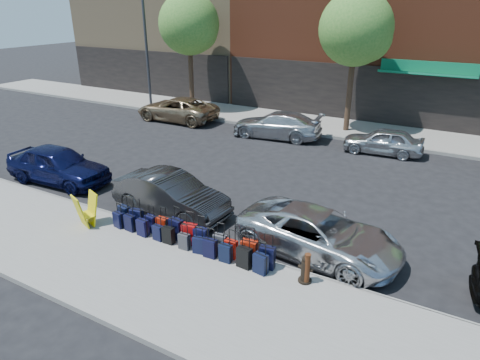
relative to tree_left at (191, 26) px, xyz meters
The scene contains 39 objects.
ground 14.72m from the tree_left, 43.94° to the right, with size 120.00×120.00×0.00m, color black.
sidewalk_near 19.54m from the tree_left, 58.36° to the right, with size 60.00×4.00×0.15m, color gray.
sidewalk_far 11.22m from the tree_left, ahead, with size 60.00×4.00×0.15m, color gray.
curb_near 17.92m from the tree_left, 54.81° to the right, with size 60.00×0.08×0.15m, color gray.
curb_far 11.31m from the tree_left, ahead, with size 60.00×0.08×0.15m, color gray.
tree_left is the anchor object (origin of this frame).
tree_center 10.50m from the tree_left, ahead, with size 3.80×3.80×7.27m.
streetlight 3.11m from the tree_left, 166.61° to the right, with size 2.59×0.18×8.00m.
suitcase_front_0 16.81m from the tree_left, 62.98° to the right, with size 0.44×0.29×0.98m.
suitcase_front_1 17.05m from the tree_left, 61.34° to the right, with size 0.45×0.30×0.99m.
suitcase_front_2 17.33m from the tree_left, 59.59° to the right, with size 0.38×0.24×0.88m.
suitcase_front_3 17.49m from the tree_left, 58.26° to the right, with size 0.38×0.22×0.91m.
suitcase_front_4 17.77m from the tree_left, 56.75° to the right, with size 0.46×0.29×1.05m.
suitcase_front_5 18.09m from the tree_left, 55.39° to the right, with size 0.47×0.31×1.05m.
suitcase_front_6 18.30m from the tree_left, 54.30° to the right, with size 0.43×0.26×0.99m.
suitcase_front_7 18.66m from the tree_left, 52.60° to the right, with size 0.40×0.24×0.93m.
suitcase_front_8 18.93m from the tree_left, 51.73° to the right, with size 0.36×0.21×0.85m.
suitcase_front_9 19.24m from the tree_left, 50.34° to the right, with size 0.47×0.29×1.07m.
suitcase_front_10 19.58m from the tree_left, 49.05° to the right, with size 0.44×0.28×1.01m.
suitcase_back_0 17.07m from the tree_left, 63.38° to the right, with size 0.38×0.26×0.82m.
suitcase_back_1 17.26m from the tree_left, 61.89° to the right, with size 0.38×0.24×0.85m.
suitcase_back_2 17.55m from the tree_left, 60.31° to the right, with size 0.37×0.23×0.86m.
suitcase_back_3 17.83m from the tree_left, 58.58° to the right, with size 0.33×0.21×0.77m.
suitcase_back_4 18.01m from the tree_left, 57.47° to the right, with size 0.35×0.21×0.84m.
suitcase_back_5 18.36m from the tree_left, 55.89° to the right, with size 0.33×0.20×0.78m.
suitcase_back_6 18.60m from the tree_left, 54.54° to the right, with size 0.37×0.25×0.81m.
suitcase_back_7 18.84m from the tree_left, 53.54° to the right, with size 0.38×0.23×0.88m.
suitcase_back_8 19.11m from the tree_left, 52.28° to the right, with size 0.36×0.21×0.84m.
suitcase_back_9 19.44m from the tree_left, 50.85° to the right, with size 0.42×0.26×0.95m.
suitcase_back_10 19.78m from the tree_left, 49.73° to the right, with size 0.41×0.28×0.91m.
fire_hydrant 20.36m from the tree_left, 46.73° to the right, with size 0.40×0.35×0.79m.
bollard 20.41m from the tree_left, 46.72° to the right, with size 0.16×0.16×0.86m.
display_rack 16.96m from the tree_left, 67.04° to the right, with size 0.79×0.83×1.07m.
car_near_0 13.79m from the tree_left, 79.68° to the right, with size 1.79×4.44×1.51m, color #0D123C.
car_near_1 15.76m from the tree_left, 57.98° to the right, with size 1.49×4.27×1.41m, color #303032.
car_near_2 19.02m from the tree_left, 43.78° to the right, with size 2.21×4.78×1.33m, color silver.
car_far_0 5.37m from the tree_left, 78.26° to the right, with size 2.37×5.14×1.43m, color #9B805F.
car_far_1 9.18m from the tree_left, 20.74° to the right, with size 1.95×4.80×1.39m, color silver.
car_far_2 14.06m from the tree_left, 11.84° to the right, with size 1.49×3.72×1.27m, color silver.
Camera 1 is at (6.72, -13.67, 6.81)m, focal length 32.00 mm.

